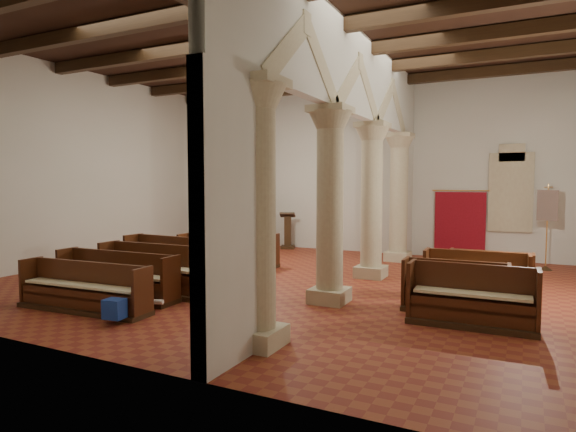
{
  "coord_description": "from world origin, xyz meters",
  "views": [
    {
      "loc": [
        5.44,
        -10.8,
        2.52
      ],
      "look_at": [
        -0.16,
        0.5,
        1.63
      ],
      "focal_mm": 30.0,
      "sensor_mm": 36.0,
      "label": 1
    }
  ],
  "objects_px": {
    "nave_pew_0": "(84,295)",
    "aisle_pew_0": "(471,306)",
    "pipe_organ": "(246,211)",
    "processional_banner": "(546,242)",
    "lectern": "(288,233)"
  },
  "relations": [
    {
      "from": "lectern",
      "to": "processional_banner",
      "type": "relative_size",
      "value": 0.56
    },
    {
      "from": "pipe_organ",
      "to": "nave_pew_0",
      "type": "distance_m",
      "value": 10.06
    },
    {
      "from": "pipe_organ",
      "to": "aisle_pew_0",
      "type": "bearing_deg",
      "value": -39.17
    },
    {
      "from": "lectern",
      "to": "nave_pew_0",
      "type": "xyz_separation_m",
      "value": [
        0.37,
        -9.75,
        -0.27
      ]
    },
    {
      "from": "processional_banner",
      "to": "nave_pew_0",
      "type": "distance_m",
      "value": 12.25
    },
    {
      "from": "processional_banner",
      "to": "nave_pew_0",
      "type": "relative_size",
      "value": 0.83
    },
    {
      "from": "nave_pew_0",
      "to": "aisle_pew_0",
      "type": "bearing_deg",
      "value": 15.05
    },
    {
      "from": "processional_banner",
      "to": "nave_pew_0",
      "type": "bearing_deg",
      "value": -113.77
    },
    {
      "from": "nave_pew_0",
      "to": "aisle_pew_0",
      "type": "height_order",
      "value": "aisle_pew_0"
    },
    {
      "from": "pipe_organ",
      "to": "lectern",
      "type": "height_order",
      "value": "pipe_organ"
    },
    {
      "from": "aisle_pew_0",
      "to": "pipe_organ",
      "type": "bearing_deg",
      "value": 139.86
    },
    {
      "from": "nave_pew_0",
      "to": "aisle_pew_0",
      "type": "relative_size",
      "value": 1.38
    },
    {
      "from": "pipe_organ",
      "to": "nave_pew_0",
      "type": "xyz_separation_m",
      "value": [
        2.22,
        -9.76,
        -1.06
      ]
    },
    {
      "from": "processional_banner",
      "to": "lectern",
      "type": "bearing_deg",
      "value": -166.02
    },
    {
      "from": "lectern",
      "to": "aisle_pew_0",
      "type": "xyz_separation_m",
      "value": [
        7.29,
        -7.43,
        -0.22
      ]
    }
  ]
}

